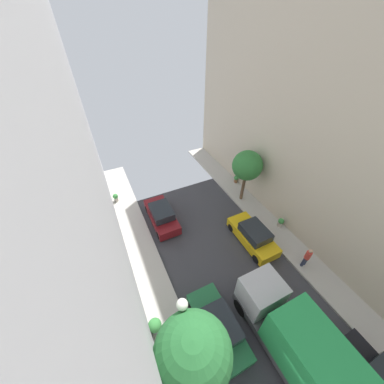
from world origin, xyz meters
TOP-DOWN VIEW (x-y plane):
  - sidewalk_right at (5.00, 0.00)m, footprint 2.00×44.00m
  - parked_car_left_2 at (-2.70, 3.74)m, footprint 1.78×4.20m
  - parked_car_left_3 at (-2.70, 12.66)m, footprint 1.78×4.20m
  - parked_car_right_3 at (2.70, 7.80)m, footprint 1.78×4.20m
  - delivery_truck at (0.00, 1.30)m, footprint 2.26×6.60m
  - pedestrian at (4.56, 4.65)m, footprint 0.40×0.36m
  - street_tree_0 at (-4.78, 2.55)m, footprint 2.84×2.84m
  - street_tree_1 at (4.74, 12.07)m, footprint 2.48×2.48m
  - potted_plant_0 at (-5.65, 16.68)m, footprint 0.46×0.46m
  - potted_plant_1 at (5.69, 14.32)m, footprint 0.46×0.46m
  - potted_plant_2 at (5.62, 8.01)m, footprint 0.46×0.46m
  - potted_plant_3 at (-5.71, 5.23)m, footprint 0.72×0.72m
  - lamp_post at (-4.60, 3.82)m, footprint 0.44×0.44m

SIDE VIEW (x-z plane):
  - sidewalk_right at x=5.00m, z-range 0.00..0.15m
  - potted_plant_2 at x=5.62m, z-range 0.17..0.94m
  - potted_plant_0 at x=-5.65m, z-range 0.18..0.96m
  - potted_plant_1 at x=5.69m, z-range 0.20..0.97m
  - potted_plant_3 at x=-5.71m, z-range 0.20..1.17m
  - parked_car_left_2 at x=-2.70m, z-range -0.06..1.50m
  - parked_car_left_3 at x=-2.70m, z-range -0.06..1.50m
  - parked_car_right_3 at x=2.70m, z-range -0.06..1.50m
  - pedestrian at x=4.56m, z-range 0.21..1.93m
  - delivery_truck at x=0.00m, z-range 0.10..3.48m
  - lamp_post at x=-4.60m, z-range 1.01..6.39m
  - street_tree_1 at x=4.74m, z-range 1.30..6.13m
  - street_tree_0 at x=-4.78m, z-range 1.47..7.01m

